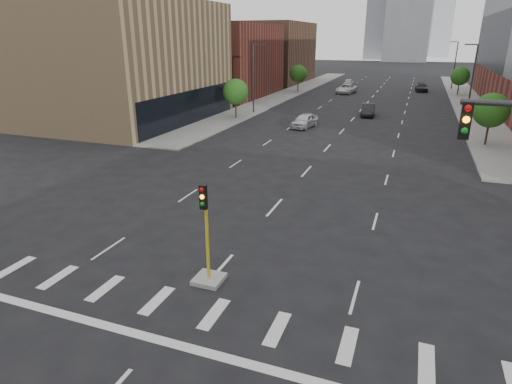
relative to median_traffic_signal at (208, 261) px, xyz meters
The scene contains 19 objects.
sidewalk_left_far 66.75m from the median_traffic_signal, 102.99° to the left, with size 5.00×92.00×0.15m, color gray.
sidewalk_right_far 66.75m from the median_traffic_signal, 77.01° to the left, with size 5.00×92.00×0.15m, color gray.
building_left_mid 41.90m from the median_traffic_signal, 131.55° to the left, with size 20.00×24.00×14.00m, color #997C56.
building_left_far_a 63.52m from the median_traffic_signal, 115.74° to the left, with size 20.00×22.00×12.00m, color brown.
building_left_far_b 87.64m from the median_traffic_signal, 108.32° to the left, with size 20.00×24.00×13.00m, color brown.
tower_mid 192.19m from the median_traffic_signal, 90.00° to the left, with size 18.00×18.00×44.00m, color slate.
median_traffic_signal is the anchor object (origin of this frame).
streetlight_right_a 48.12m from the median_traffic_signal, 73.76° to the left, with size 1.60×0.22×9.07m.
streetlight_right_b 82.23m from the median_traffic_signal, 80.60° to the left, with size 1.60×0.22×9.07m.
streetlight_left 43.36m from the median_traffic_signal, 108.10° to the left, with size 1.60×0.22×9.07m.
tree_left_near 38.73m from the median_traffic_signal, 111.23° to the left, with size 3.20×3.20×4.85m.
tree_left_far 67.54m from the median_traffic_signal, 101.97° to the left, with size 3.20×3.20×4.85m.
tree_right_near 34.13m from the median_traffic_signal, 65.72° to the left, with size 3.20×3.20×4.85m.
tree_right_far 72.44m from the median_traffic_signal, 78.85° to the left, with size 3.20×3.20×4.85m.
car_near_left 34.02m from the median_traffic_signal, 97.53° to the left, with size 1.89×4.71×1.60m, color silver.
car_mid_right 44.32m from the median_traffic_signal, 88.06° to the left, with size 1.66×4.75×1.57m, color black.
car_far_left 67.75m from the median_traffic_signal, 94.36° to the left, with size 2.74×5.95×1.65m, color silver.
car_deep_right 75.94m from the median_traffic_signal, 84.02° to the left, with size 2.14×5.27×1.53m, color black.
car_distant 80.46m from the median_traffic_signal, 94.80° to the left, with size 1.81×4.50×1.53m, color #9E9EA2.
Camera 1 is at (7.42, -5.15, 9.80)m, focal length 30.00 mm.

